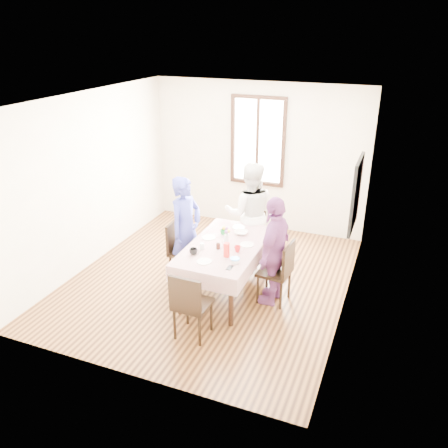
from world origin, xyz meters
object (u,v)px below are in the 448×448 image
(person_left, at_px, (185,230))
(dining_table, at_px, (225,269))
(person_far, at_px, (250,213))
(chair_near, at_px, (193,304))
(chair_right, at_px, (274,272))
(person_right, at_px, (274,251))
(chair_left, at_px, (185,251))
(chair_far, at_px, (250,234))

(person_left, bearing_deg, dining_table, -87.33)
(person_far, bearing_deg, dining_table, 71.57)
(dining_table, distance_m, person_far, 1.16)
(person_left, height_order, person_far, person_far)
(chair_near, distance_m, person_far, 2.18)
(chair_near, bearing_deg, chair_right, 59.20)
(person_left, distance_m, person_right, 1.39)
(chair_left, distance_m, person_left, 0.36)
(chair_left, bearing_deg, chair_near, 26.71)
(chair_right, relative_size, chair_near, 1.00)
(dining_table, xyz_separation_m, person_left, (-0.69, 0.15, 0.44))
(chair_near, relative_size, person_left, 0.56)
(chair_right, bearing_deg, dining_table, 98.85)
(person_right, bearing_deg, person_left, -89.03)
(person_left, bearing_deg, chair_left, 104.72)
(chair_left, height_order, person_far, person_far)
(chair_far, distance_m, chair_near, 2.16)
(person_far, bearing_deg, chair_far, -108.43)
(chair_left, xyz_separation_m, person_right, (1.40, -0.10, 0.32))
(chair_far, relative_size, person_far, 0.54)
(dining_table, bearing_deg, chair_left, 168.26)
(chair_near, bearing_deg, chair_left, 121.33)
(dining_table, relative_size, chair_near, 1.73)
(dining_table, relative_size, person_right, 1.01)
(chair_right, bearing_deg, person_left, 90.87)
(chair_right, xyz_separation_m, chair_near, (-0.71, -1.13, 0.00))
(chair_far, xyz_separation_m, person_right, (0.69, -1.03, 0.32))
(chair_far, xyz_separation_m, person_far, (0.00, -0.02, 0.38))
(chair_far, height_order, person_right, person_right)
(dining_table, distance_m, chair_near, 1.08)
(chair_right, relative_size, chair_far, 1.00)
(dining_table, bearing_deg, chair_right, 3.96)
(chair_left, distance_m, person_right, 1.44)
(dining_table, height_order, chair_right, chair_right)
(chair_near, relative_size, person_far, 0.54)
(chair_near, bearing_deg, chair_far, 91.32)
(dining_table, distance_m, person_right, 0.80)
(chair_right, relative_size, person_left, 0.56)
(dining_table, height_order, person_right, person_right)
(dining_table, distance_m, chair_right, 0.72)
(person_left, distance_m, person_far, 1.15)
(dining_table, xyz_separation_m, person_far, (0.00, 1.06, 0.46))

